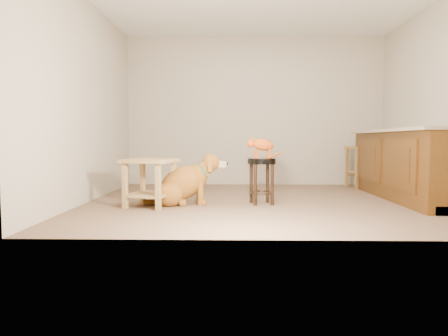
{
  "coord_description": "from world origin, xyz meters",
  "views": [
    {
      "loc": [
        -0.4,
        -5.12,
        0.79
      ],
      "look_at": [
        -0.5,
        -0.22,
        0.45
      ],
      "focal_mm": 32.0,
      "sensor_mm": 36.0,
      "label": 1
    }
  ],
  "objects_px": {
    "golden_retriever": "(183,184)",
    "tabby_kitten": "(261,145)",
    "wood_stool": "(360,166)",
    "padded_stool": "(262,172)",
    "side_table": "(150,175)"
  },
  "relations": [
    {
      "from": "wood_stool",
      "to": "golden_retriever",
      "type": "bearing_deg",
      "value": -147.0
    },
    {
      "from": "padded_stool",
      "to": "golden_retriever",
      "type": "relative_size",
      "value": 0.54
    },
    {
      "from": "side_table",
      "to": "tabby_kitten",
      "type": "distance_m",
      "value": 1.4
    },
    {
      "from": "side_table",
      "to": "tabby_kitten",
      "type": "xyz_separation_m",
      "value": [
        1.33,
        0.23,
        0.35
      ]
    },
    {
      "from": "padded_stool",
      "to": "tabby_kitten",
      "type": "distance_m",
      "value": 0.33
    },
    {
      "from": "golden_retriever",
      "to": "tabby_kitten",
      "type": "xyz_separation_m",
      "value": [
        0.96,
        0.05,
        0.48
      ]
    },
    {
      "from": "side_table",
      "to": "tabby_kitten",
      "type": "height_order",
      "value": "tabby_kitten"
    },
    {
      "from": "tabby_kitten",
      "to": "side_table",
      "type": "bearing_deg",
      "value": 179.04
    },
    {
      "from": "golden_retriever",
      "to": "tabby_kitten",
      "type": "distance_m",
      "value": 1.07
    },
    {
      "from": "tabby_kitten",
      "to": "golden_retriever",
      "type": "bearing_deg",
      "value": 172.32
    },
    {
      "from": "side_table",
      "to": "golden_retriever",
      "type": "height_order",
      "value": "golden_retriever"
    },
    {
      "from": "padded_stool",
      "to": "side_table",
      "type": "distance_m",
      "value": 1.36
    },
    {
      "from": "wood_stool",
      "to": "padded_stool",
      "type": "bearing_deg",
      "value": -135.62
    },
    {
      "from": "golden_retriever",
      "to": "padded_stool",
      "type": "bearing_deg",
      "value": -5.32
    },
    {
      "from": "side_table",
      "to": "tabby_kitten",
      "type": "relative_size",
      "value": 1.51
    }
  ]
}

